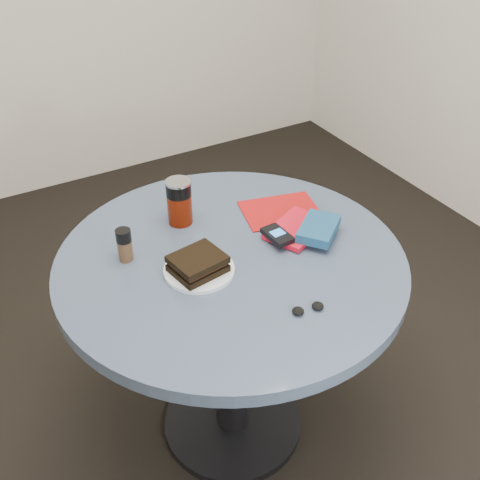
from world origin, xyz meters
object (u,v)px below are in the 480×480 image
sandwich (198,264)px  mp3_player (277,235)px  plate (199,270)px  headphones (308,309)px  pepper_grinder (125,245)px  magazine (281,211)px  red_book (297,229)px  novel (319,229)px  soda_can (179,202)px  table (231,301)px

sandwich → mp3_player: bearing=3.4°
sandwich → plate: bearing=48.2°
headphones → pepper_grinder: bearing=126.4°
magazine → red_book: size_ratio=1.23×
magazine → novel: bearing=-71.5°
soda_can → pepper_grinder: 0.24m
soda_can → red_book: soda_can is taller
soda_can → pepper_grinder: (-0.21, -0.10, -0.02)m
table → plate: bearing=-171.9°
pepper_grinder → table: bearing=-28.2°
novel → headphones: bearing=-168.7°
soda_can → headphones: 0.54m
pepper_grinder → magazine: pepper_grinder is taller
plate → red_book: size_ratio=1.01×
sandwich → magazine: 0.40m
mp3_player → headphones: (-0.09, -0.29, -0.02)m
mp3_player → table: bearing=177.4°
soda_can → table: bearing=-78.9°
table → novel: 0.34m
table → magazine: bearing=27.6°
magazine → sandwich: bearing=-143.6°
plate → novel: bearing=-4.7°
soda_can → magazine: soda_can is taller
red_book → novel: bearing=-84.0°
table → pepper_grinder: pepper_grinder is taller
sandwich → red_book: 0.35m
red_book → magazine: bearing=55.0°
mp3_player → headphones: mp3_player is taller
magazine → soda_can: bearing=174.5°
pepper_grinder → red_book: size_ratio=0.51×
sandwich → mp3_player: size_ratio=1.51×
novel → mp3_player: size_ratio=1.48×
table → red_book: red_book is taller
soda_can → headphones: (0.11, -0.53, -0.06)m
table → soda_can: bearing=101.1°
magazine → red_book: bearing=-86.2°
mp3_player → headphones: bearing=-107.8°
mp3_player → red_book: bearing=13.8°
sandwich → novel: (0.38, -0.02, -0.00)m
magazine → red_book: 0.12m
red_book → headphones: 0.35m
soda_can → magazine: 0.33m
novel → mp3_player: (-0.12, 0.04, -0.01)m
plate → sandwich: sandwich is taller
table → pepper_grinder: bearing=151.8°
magazine → headphones: size_ratio=2.65×
plate → red_book: bearing=4.8°
table → red_book: 0.29m
table → plate: plate is taller
pepper_grinder → magazine: size_ratio=0.42×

